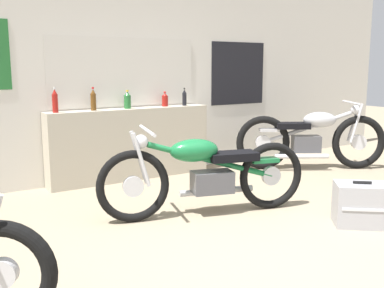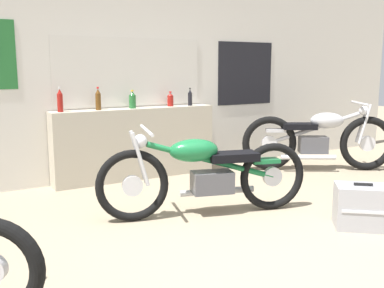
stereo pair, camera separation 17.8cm
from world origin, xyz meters
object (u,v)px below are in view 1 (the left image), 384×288
at_px(bottle_rightmost, 184,98).
at_px(motorcycle_silver, 311,138).
at_px(bottle_center, 127,100).
at_px(bottle_right_center, 165,100).
at_px(motorcycle_green, 205,172).
at_px(bottle_leftmost, 55,101).
at_px(hard_case_silver, 361,205).
at_px(bottle_left_center, 93,100).

distance_m(bottle_rightmost, motorcycle_silver, 1.88).
bearing_deg(bottle_center, bottle_right_center, 2.46).
height_order(bottle_rightmost, motorcycle_green, bottle_rightmost).
relative_size(bottle_leftmost, bottle_rightmost, 1.24).
bearing_deg(motorcycle_silver, hard_case_silver, -125.69).
height_order(bottle_leftmost, bottle_left_center, bottle_leftmost).
xyz_separation_m(bottle_center, motorcycle_silver, (2.42, -0.84, -0.57)).
bearing_deg(hard_case_silver, motorcycle_silver, 54.31).
bearing_deg(bottle_right_center, motorcycle_silver, -24.81).
distance_m(bottle_left_center, hard_case_silver, 3.21).
relative_size(bottle_right_center, bottle_rightmost, 0.82).
bearing_deg(bottle_center, bottle_rightmost, -1.19).
height_order(bottle_right_center, motorcycle_green, bottle_right_center).
distance_m(bottle_leftmost, bottle_left_center, 0.46).
bearing_deg(bottle_center, hard_case_silver, -68.26).
bearing_deg(bottle_leftmost, bottle_center, 0.95).
distance_m(motorcycle_green, hard_case_silver, 1.46).
bearing_deg(motorcycle_green, bottle_center, 91.40).
relative_size(bottle_right_center, motorcycle_green, 0.10).
xyz_separation_m(bottle_leftmost, bottle_right_center, (1.46, 0.04, -0.04)).
relative_size(motorcycle_green, hard_case_silver, 3.68).
bearing_deg(bottle_rightmost, motorcycle_green, -115.10).
height_order(bottle_leftmost, motorcycle_green, bottle_leftmost).
height_order(motorcycle_green, hard_case_silver, motorcycle_green).
bearing_deg(motorcycle_green, bottle_rightmost, 64.90).
relative_size(bottle_center, motorcycle_silver, 0.12).
relative_size(bottle_leftmost, bottle_center, 1.27).
relative_size(bottle_left_center, motorcycle_green, 0.14).
height_order(bottle_left_center, bottle_rightmost, bottle_left_center).
xyz_separation_m(bottle_left_center, motorcycle_green, (0.49, -1.69, -0.61)).
xyz_separation_m(bottle_right_center, motorcycle_green, (-0.51, -1.72, -0.58)).
relative_size(bottle_center, hard_case_silver, 0.42).
xyz_separation_m(motorcycle_green, motorcycle_silver, (2.37, 0.86, 0.02)).
height_order(motorcycle_silver, hard_case_silver, motorcycle_silver).
xyz_separation_m(bottle_left_center, bottle_center, (0.45, 0.00, -0.02)).
relative_size(bottle_leftmost, motorcycle_silver, 0.16).
xyz_separation_m(motorcycle_green, hard_case_silver, (1.04, -1.00, -0.23)).
relative_size(bottle_right_center, motorcycle_silver, 0.11).
height_order(bottle_right_center, bottle_rightmost, bottle_rightmost).
bearing_deg(hard_case_silver, bottle_left_center, 119.48).
height_order(bottle_rightmost, motorcycle_silver, bottle_rightmost).
height_order(bottle_center, bottle_rightmost, bottle_rightmost).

